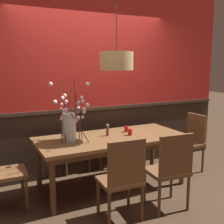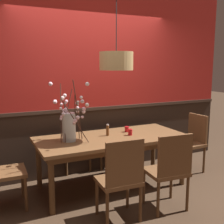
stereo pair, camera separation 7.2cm
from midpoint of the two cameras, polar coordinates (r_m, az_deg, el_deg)
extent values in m
plane|color=#422D1E|center=(4.11, 0.52, -14.99)|extent=(24.00, 24.00, 0.00)
cube|color=#2D2119|center=(4.57, -3.52, -5.71)|extent=(4.95, 0.12, 1.01)
cube|color=#3E2E24|center=(4.45, -3.54, 0.79)|extent=(4.95, 0.14, 0.05)
cube|color=#B2231E|center=(4.41, -3.72, 12.74)|extent=(4.95, 0.12, 1.89)
cube|color=brown|center=(3.87, 0.53, -5.40)|extent=(2.08, 0.93, 0.04)
cube|color=brown|center=(3.89, 0.53, -6.27)|extent=(1.97, 0.83, 0.08)
cylinder|color=brown|center=(3.36, -11.69, -14.70)|extent=(0.07, 0.07, 0.69)
cylinder|color=brown|center=(4.18, 14.82, -9.82)|extent=(0.07, 0.07, 0.69)
cylinder|color=brown|center=(4.04, -14.31, -10.50)|extent=(0.07, 0.07, 0.69)
cylinder|color=brown|center=(4.75, 8.90, -7.23)|extent=(0.07, 0.07, 0.69)
cube|color=brown|center=(3.17, 1.96, -13.98)|extent=(0.47, 0.41, 0.04)
cube|color=brown|center=(2.93, 3.41, -10.48)|extent=(0.43, 0.06, 0.49)
cylinder|color=brown|center=(3.34, -2.48, -17.11)|extent=(0.04, 0.04, 0.42)
cylinder|color=brown|center=(3.48, 3.82, -15.98)|extent=(0.04, 0.04, 0.42)
cylinder|color=brown|center=(3.07, -0.26, -19.68)|extent=(0.04, 0.04, 0.42)
cylinder|color=brown|center=(3.22, 6.53, -18.25)|extent=(0.04, 0.04, 0.42)
cube|color=brown|center=(4.58, -7.26, -6.35)|extent=(0.46, 0.42, 0.04)
cube|color=brown|center=(4.69, -8.08, -2.82)|extent=(0.43, 0.04, 0.46)
cylinder|color=brown|center=(4.56, -4.08, -9.54)|extent=(0.04, 0.04, 0.44)
cylinder|color=brown|center=(4.43, -8.87, -10.20)|extent=(0.04, 0.04, 0.44)
cylinder|color=brown|center=(4.87, -5.68, -8.27)|extent=(0.04, 0.04, 0.44)
cylinder|color=brown|center=(4.76, -10.17, -8.83)|extent=(0.04, 0.04, 0.44)
cube|color=brown|center=(3.46, 11.58, -11.93)|extent=(0.49, 0.44, 0.04)
cube|color=brown|center=(3.23, 13.51, -8.72)|extent=(0.44, 0.07, 0.47)
cylinder|color=brown|center=(3.60, 7.14, -15.06)|extent=(0.04, 0.04, 0.43)
cylinder|color=brown|center=(3.79, 12.61, -13.91)|extent=(0.04, 0.04, 0.43)
cylinder|color=brown|center=(3.33, 10.10, -17.31)|extent=(0.04, 0.04, 0.43)
cylinder|color=brown|center=(3.53, 15.85, -15.87)|extent=(0.04, 0.04, 0.43)
cube|color=brown|center=(4.66, 15.79, -6.40)|extent=(0.46, 0.44, 0.04)
cube|color=brown|center=(4.74, 17.65, -3.16)|extent=(0.06, 0.39, 0.45)
cylinder|color=brown|center=(4.49, 15.49, -10.22)|extent=(0.04, 0.04, 0.43)
cylinder|color=brown|center=(4.72, 12.49, -9.06)|extent=(0.04, 0.04, 0.43)
cylinder|color=brown|center=(4.75, 18.81, -9.27)|extent=(0.04, 0.04, 0.43)
cylinder|color=brown|center=(4.97, 15.81, -8.24)|extent=(0.04, 0.04, 0.43)
cube|color=brown|center=(3.61, -20.30, -11.59)|extent=(0.45, 0.45, 0.04)
cylinder|color=brown|center=(3.88, -17.42, -13.62)|extent=(0.04, 0.04, 0.42)
cylinder|color=brown|center=(3.54, -16.70, -15.93)|extent=(0.04, 0.04, 0.42)
cube|color=brown|center=(4.74, -0.36, -5.70)|extent=(0.47, 0.46, 0.04)
cube|color=brown|center=(4.86, -1.14, -2.43)|extent=(0.41, 0.07, 0.43)
cylinder|color=brown|center=(4.72, 2.57, -8.84)|extent=(0.04, 0.04, 0.44)
cylinder|color=brown|center=(4.59, -1.78, -9.37)|extent=(0.04, 0.04, 0.44)
cylinder|color=brown|center=(5.03, 0.94, -7.62)|extent=(0.04, 0.04, 0.44)
cylinder|color=brown|center=(4.91, -3.16, -8.07)|extent=(0.04, 0.04, 0.44)
cylinder|color=silver|center=(3.65, -8.29, -3.08)|extent=(0.18, 0.18, 0.37)
cylinder|color=silver|center=(3.68, -8.23, -5.22)|extent=(0.16, 0.16, 0.08)
cylinder|color=#472D23|center=(3.60, -6.37, -2.16)|extent=(0.10, 0.23, 0.50)
sphere|color=white|center=(3.56, -5.31, 0.00)|extent=(0.04, 0.04, 0.04)
sphere|color=#F7C4DC|center=(3.56, -5.22, 0.65)|extent=(0.05, 0.05, 0.05)
sphere|color=silver|center=(3.56, -5.56, -1.03)|extent=(0.04, 0.04, 0.04)
sphere|color=#F5CEE3|center=(3.59, -5.20, 0.05)|extent=(0.04, 0.04, 0.04)
sphere|color=silver|center=(3.52, -4.56, 1.48)|extent=(0.05, 0.05, 0.05)
cylinder|color=#472D23|center=(3.61, -9.90, -0.18)|extent=(0.09, 0.23, 0.74)
sphere|color=white|center=(3.62, -9.32, -0.31)|extent=(0.05, 0.05, 0.05)
sphere|color=#F6C5D1|center=(3.59, -11.97, 5.66)|extent=(0.05, 0.05, 0.05)
sphere|color=#FDC9D3|center=(3.57, -11.23, 2.08)|extent=(0.03, 0.03, 0.03)
sphere|color=#FAC4D3|center=(3.59, -11.09, 2.06)|extent=(0.06, 0.06, 0.06)
cylinder|color=#472D23|center=(3.65, -8.70, -2.11)|extent=(0.04, 0.08, 0.49)
sphere|color=#FFCBDA|center=(3.60, -8.86, 0.52)|extent=(0.05, 0.05, 0.05)
sphere|color=white|center=(3.61, -8.79, -0.02)|extent=(0.04, 0.04, 0.04)
sphere|color=silver|center=(3.62, -8.55, -1.03)|extent=(0.05, 0.05, 0.05)
cylinder|color=#472D23|center=(3.60, -7.06, -1.26)|extent=(0.02, 0.09, 0.61)
sphere|color=silver|center=(3.57, -6.58, 1.80)|extent=(0.05, 0.05, 0.05)
sphere|color=#FFDDD2|center=(3.62, -6.51, -0.01)|extent=(0.04, 0.04, 0.04)
sphere|color=white|center=(3.58, -6.46, 1.55)|extent=(0.03, 0.03, 0.03)
cylinder|color=#472D23|center=(3.53, -6.47, 0.21)|extent=(0.20, 0.27, 0.81)
sphere|color=silver|center=(3.51, -6.43, 2.04)|extent=(0.04, 0.04, 0.04)
sphere|color=white|center=(3.46, -5.76, 3.03)|extent=(0.04, 0.04, 0.04)
sphere|color=white|center=(3.52, -5.54, 2.18)|extent=(0.05, 0.05, 0.05)
sphere|color=silver|center=(3.48, -4.54, 5.77)|extent=(0.05, 0.05, 0.05)
cylinder|color=#472D23|center=(3.60, -9.07, -2.34)|extent=(0.05, 0.11, 0.48)
sphere|color=white|center=(3.54, -9.91, 0.73)|extent=(0.04, 0.04, 0.04)
sphere|color=#FDCEDC|center=(3.57, -9.78, 1.56)|extent=(0.04, 0.04, 0.04)
sphere|color=white|center=(3.56, -9.26, -0.50)|extent=(0.05, 0.05, 0.05)
sphere|color=#FCC7DA|center=(3.59, -9.71, -1.03)|extent=(0.05, 0.05, 0.05)
sphere|color=white|center=(3.58, -9.90, -1.44)|extent=(0.03, 0.03, 0.03)
cylinder|color=#472D23|center=(3.75, -8.80, -0.43)|extent=(0.19, 0.05, 0.66)
sphere|color=#F5CDE2|center=(3.74, -9.31, 0.29)|extent=(0.05, 0.05, 0.05)
sphere|color=#FCD9D6|center=(3.74, -9.61, 2.85)|extent=(0.05, 0.05, 0.05)
sphere|color=silver|center=(3.75, -9.15, 3.35)|extent=(0.05, 0.05, 0.05)
sphere|color=white|center=(3.77, -8.92, 0.58)|extent=(0.04, 0.04, 0.04)
sphere|color=white|center=(3.78, -8.98, 1.82)|extent=(0.03, 0.03, 0.03)
sphere|color=#FFCADF|center=(3.78, -8.87, 2.16)|extent=(0.05, 0.05, 0.05)
cylinder|color=#472D23|center=(3.46, -6.94, -1.94)|extent=(0.35, 0.02, 0.58)
sphere|color=silver|center=(3.41, -6.94, -1.78)|extent=(0.05, 0.05, 0.05)
sphere|color=#FFCFD5|center=(3.49, -7.22, -2.29)|extent=(0.04, 0.04, 0.04)
sphere|color=silver|center=(3.29, -6.47, 0.86)|extent=(0.04, 0.04, 0.04)
sphere|color=silver|center=(3.39, -6.48, -1.13)|extent=(0.05, 0.05, 0.05)
cylinder|color=red|center=(4.14, 3.54, -3.52)|extent=(0.06, 0.06, 0.08)
torus|color=red|center=(4.13, 3.55, -3.02)|extent=(0.07, 0.07, 0.01)
cylinder|color=silver|center=(4.14, 3.54, -3.69)|extent=(0.04, 0.04, 0.04)
cylinder|color=red|center=(3.94, 4.28, -4.14)|extent=(0.06, 0.06, 0.09)
torus|color=red|center=(3.93, 4.29, -3.56)|extent=(0.07, 0.07, 0.01)
cylinder|color=silver|center=(3.95, 4.28, -4.33)|extent=(0.04, 0.04, 0.04)
cylinder|color=brown|center=(3.91, -0.39, -3.83)|extent=(0.04, 0.04, 0.15)
cylinder|color=beige|center=(3.89, -0.39, -2.66)|extent=(0.03, 0.03, 0.02)
cylinder|color=tan|center=(3.69, 1.45, 10.44)|extent=(0.44, 0.44, 0.24)
sphere|color=#F9EAB7|center=(3.69, 1.45, 9.88)|extent=(0.14, 0.14, 0.14)
cylinder|color=black|center=(3.75, 1.49, 20.02)|extent=(0.01, 0.01, 1.01)
camera|label=1|loc=(0.04, -89.46, 0.09)|focal=44.47mm
camera|label=2|loc=(0.04, 90.54, -0.09)|focal=44.47mm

